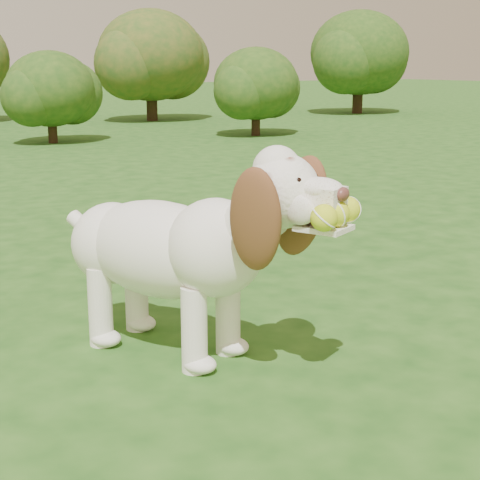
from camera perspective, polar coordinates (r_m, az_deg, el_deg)
ground at (r=3.17m, az=-5.11°, el=-7.21°), size 80.00×80.00×0.00m
dog at (r=2.81m, az=-4.46°, el=-0.23°), size 0.81×1.25×0.85m
shrub_h at (r=17.59m, az=9.23°, el=14.14°), size 2.25×2.25×2.33m
shrub_c at (r=11.07m, az=-14.51°, el=11.28°), size 1.27×1.27×1.32m
shrub_f at (r=15.16m, az=-6.95°, el=14.03°), size 2.12×2.12×2.19m
shrub_d at (r=11.89m, az=1.25°, el=12.03°), size 1.34×1.34×1.39m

